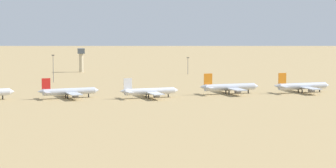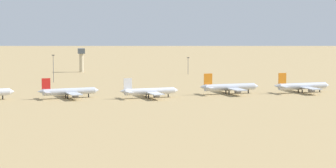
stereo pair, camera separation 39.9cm
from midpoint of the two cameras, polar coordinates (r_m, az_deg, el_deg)
The scene contains 10 objects.
ground at distance 362.22m, azimuth -1.37°, elevation -1.14°, with size 4000.00×4000.00×0.00m, color tan.
ridge_west at distance 1322.70m, azimuth -8.67°, elevation 5.50°, with size 241.26×216.52×82.64m, color slate.
ridge_center at distance 1542.93m, azimuth 7.55°, elevation 5.43°, with size 329.58×278.81×77.23m, color slate.
parked_jet_red_1 at distance 362.30m, azimuth -8.30°, elevation -0.62°, with size 33.05×28.18×10.95m.
parked_jet_white_2 at distance 359.79m, azimuth -1.61°, elevation -0.61°, with size 32.72×27.74×10.81m.
parked_jet_orange_3 at distance 379.75m, azimuth 5.08°, elevation -0.26°, with size 35.42×29.94×11.69m.
parked_jet_orange_4 at distance 391.35m, azimuth 11.04°, elevation -0.18°, with size 34.94×29.56×11.54m.
control_tower at distance 532.13m, azimuth -7.25°, elevation 2.18°, with size 5.20×5.20×18.27m.
light_pole_west at distance 508.14m, azimuth 1.64°, elevation 1.65°, with size 1.80×0.50×12.57m.
light_pole_mid at distance 450.71m, azimuth -9.54°, elevation 1.43°, with size 1.80×0.50×17.99m.
Camera 1 is at (-68.37, -353.14, 42.63)m, focal length 73.35 mm.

